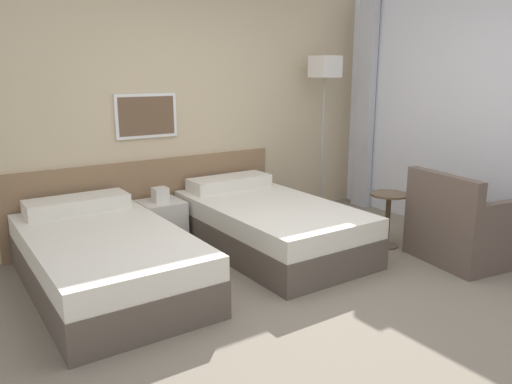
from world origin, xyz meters
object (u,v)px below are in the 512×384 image
(bed_near_door, at_px, (105,259))
(bed_near_window, at_px, (269,225))
(nightstand, at_px, (162,221))
(floor_lamp, at_px, (325,78))
(side_table, at_px, (388,210))
(armchair, at_px, (466,230))

(bed_near_door, height_order, bed_near_window, same)
(bed_near_door, xyz_separation_m, bed_near_window, (1.61, 0.00, 0.00))
(nightstand, height_order, floor_lamp, floor_lamp)
(bed_near_window, height_order, side_table, bed_near_window)
(side_table, bearing_deg, floor_lamp, 79.33)
(nightstand, relative_size, floor_lamp, 0.31)
(nightstand, distance_m, armchair, 2.92)
(floor_lamp, bearing_deg, nightstand, 177.77)
(floor_lamp, distance_m, armchair, 2.33)
(bed_near_door, relative_size, side_table, 3.66)
(bed_near_door, distance_m, nightstand, 1.09)
(nightstand, bearing_deg, bed_near_window, -42.43)
(bed_near_window, distance_m, floor_lamp, 1.97)
(armchair, bearing_deg, side_table, 36.23)
(side_table, bearing_deg, nightstand, 143.65)
(bed_near_door, bearing_deg, side_table, -12.92)
(bed_near_door, relative_size, bed_near_window, 1.00)
(floor_lamp, bearing_deg, armchair, -87.14)
(bed_near_window, bearing_deg, floor_lamp, 27.70)
(bed_near_window, height_order, armchair, armchair)
(bed_near_door, height_order, floor_lamp, floor_lamp)
(nightstand, height_order, armchair, armchair)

